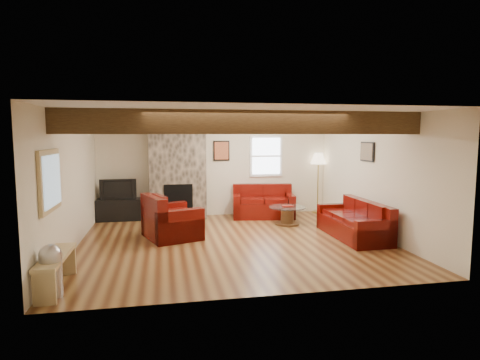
# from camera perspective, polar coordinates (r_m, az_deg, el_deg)

# --- Properties ---
(room) EXTENTS (8.00, 8.00, 8.00)m
(room) POSITION_cam_1_polar(r_m,az_deg,el_deg) (7.82, -0.86, 0.13)
(room) COLOR #5B3118
(room) RESTS_ON ground
(floor) EXTENTS (6.00, 6.00, 0.00)m
(floor) POSITION_cam_1_polar(r_m,az_deg,el_deg) (8.05, -0.85, -8.75)
(floor) COLOR #5B3118
(floor) RESTS_ON ground
(oak_beam) EXTENTS (6.00, 0.36, 0.38)m
(oak_beam) POSITION_cam_1_polar(r_m,az_deg,el_deg) (6.55, 1.05, 8.20)
(oak_beam) COLOR black
(oak_beam) RESTS_ON room
(chimney_breast) EXTENTS (1.40, 0.67, 2.50)m
(chimney_breast) POSITION_cam_1_polar(r_m,az_deg,el_deg) (10.19, -8.87, 1.34)
(chimney_breast) COLOR #39342C
(chimney_breast) RESTS_ON floor
(back_window) EXTENTS (0.90, 0.08, 1.10)m
(back_window) POSITION_cam_1_polar(r_m,az_deg,el_deg) (10.73, 3.73, 3.42)
(back_window) COLOR white
(back_window) RESTS_ON room
(hatch_window) EXTENTS (0.08, 1.00, 0.90)m
(hatch_window) POSITION_cam_1_polar(r_m,az_deg,el_deg) (6.39, -25.38, -0.09)
(hatch_window) COLOR tan
(hatch_window) RESTS_ON room
(ceiling_dome) EXTENTS (0.40, 0.40, 0.18)m
(ceiling_dome) POSITION_cam_1_polar(r_m,az_deg,el_deg) (8.85, 3.91, 8.56)
(ceiling_dome) COLOR white
(ceiling_dome) RESTS_ON room
(artwork_back) EXTENTS (0.42, 0.06, 0.52)m
(artwork_back) POSITION_cam_1_polar(r_m,az_deg,el_deg) (10.48, -2.64, 4.18)
(artwork_back) COLOR black
(artwork_back) RESTS_ON room
(artwork_right) EXTENTS (0.06, 0.55, 0.42)m
(artwork_right) POSITION_cam_1_polar(r_m,az_deg,el_deg) (9.06, 17.60, 3.86)
(artwork_right) COLOR black
(artwork_right) RESTS_ON room
(sofa_three) EXTENTS (0.82, 1.95, 0.75)m
(sofa_three) POSITION_cam_1_polar(r_m,az_deg,el_deg) (8.63, 15.79, -5.40)
(sofa_three) COLOR #490905
(sofa_three) RESTS_ON floor
(loveseat) EXTENTS (1.67, 1.13, 0.82)m
(loveseat) POSITION_cam_1_polar(r_m,az_deg,el_deg) (10.34, 3.32, -3.04)
(loveseat) COLOR #490905
(loveseat) RESTS_ON floor
(armchair_red) EXTENTS (1.28, 1.36, 0.90)m
(armchair_red) POSITION_cam_1_polar(r_m,az_deg,el_deg) (8.37, -9.65, -5.10)
(armchair_red) COLOR #490905
(armchair_red) RESTS_ON floor
(coffee_table) EXTENTS (0.87, 0.87, 0.45)m
(coffee_table) POSITION_cam_1_polar(r_m,az_deg,el_deg) (9.58, 6.74, -5.03)
(coffee_table) COLOR #472F16
(coffee_table) RESTS_ON floor
(tv_cabinet) EXTENTS (1.07, 0.43, 0.54)m
(tv_cabinet) POSITION_cam_1_polar(r_m,az_deg,el_deg) (10.41, -16.81, -4.04)
(tv_cabinet) COLOR black
(tv_cabinet) RESTS_ON floor
(television) EXTENTS (0.87, 0.11, 0.50)m
(television) POSITION_cam_1_polar(r_m,az_deg,el_deg) (10.33, -16.90, -1.21)
(television) COLOR black
(television) RESTS_ON tv_cabinet
(floor_lamp) EXTENTS (0.42, 0.42, 1.62)m
(floor_lamp) POSITION_cam_1_polar(r_m,az_deg,el_deg) (11.03, 11.09, 2.56)
(floor_lamp) COLOR tan
(floor_lamp) RESTS_ON floor
(pine_bench) EXTENTS (0.29, 1.26, 0.47)m
(pine_bench) POSITION_cam_1_polar(r_m,az_deg,el_deg) (6.19, -24.67, -11.77)
(pine_bench) COLOR tan
(pine_bench) RESTS_ON floor
(pedal_bin) EXTENTS (0.29, 0.29, 0.70)m
(pedal_bin) POSITION_cam_1_polar(r_m,az_deg,el_deg) (5.89, -25.30, -11.55)
(pedal_bin) COLOR #B6B6BB
(pedal_bin) RESTS_ON floor
(coal_bucket) EXTENTS (0.34, 0.34, 0.32)m
(coal_bucket) POSITION_cam_1_polar(r_m,az_deg,el_deg) (9.96, -10.69, -4.98)
(coal_bucket) COLOR gray
(coal_bucket) RESTS_ON floor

